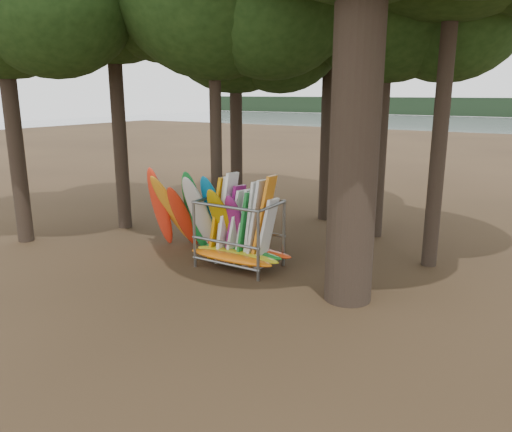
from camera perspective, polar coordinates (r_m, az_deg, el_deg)
The scene contains 5 objects.
ground at distance 15.35m, azimuth -5.08°, elevation -5.92°, with size 120.00×120.00×0.00m, color #47331E.
lake at distance 72.25m, azimuth 24.90°, elevation 8.58°, with size 160.00×160.00×0.00m, color gray.
oak_1 at distance 20.72m, azimuth -2.41°, elevation 22.34°, with size 7.14×7.14×11.36m.
kayak_row at distance 16.31m, azimuth -6.71°, elevation 0.03°, with size 3.86×2.25×2.96m.
storage_rack at distance 15.16m, azimuth -1.88°, elevation -2.22°, with size 3.12×1.52×2.89m.
Camera 1 is at (8.68, -11.54, 5.21)m, focal length 35.00 mm.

